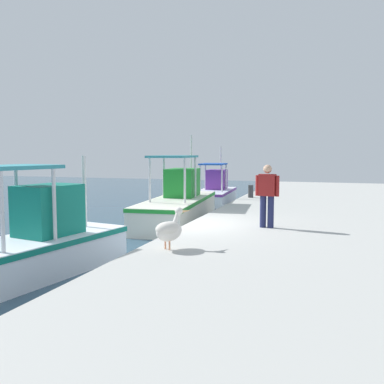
{
  "coord_description": "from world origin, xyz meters",
  "views": [
    {
      "loc": [
        -10.6,
        -3.62,
        2.7
      ],
      "look_at": [
        4.68,
        1.41,
        1.2
      ],
      "focal_mm": 38.79,
      "sensor_mm": 36.0,
      "label": 1
    }
  ],
  "objects_px": {
    "fishing_boat_third": "(178,204)",
    "fisherman_standing": "(267,193)",
    "fishing_boat_second": "(32,246)",
    "mooring_bollard_nearest": "(251,191)",
    "fishing_boat_fourth": "(215,192)",
    "pelican": "(169,229)",
    "mooring_bollard_second": "(259,189)"
  },
  "relations": [
    {
      "from": "fishing_boat_fourth",
      "to": "pelican",
      "type": "xyz_separation_m",
      "value": [
        -14.27,
        -2.89,
        0.6
      ]
    },
    {
      "from": "fishing_boat_third",
      "to": "pelican",
      "type": "bearing_deg",
      "value": -161.19
    },
    {
      "from": "fishing_boat_fourth",
      "to": "mooring_bollard_second",
      "type": "bearing_deg",
      "value": -123.13
    },
    {
      "from": "mooring_bollard_nearest",
      "to": "mooring_bollard_second",
      "type": "height_order",
      "value": "mooring_bollard_nearest"
    },
    {
      "from": "fishing_boat_fourth",
      "to": "mooring_bollard_nearest",
      "type": "height_order",
      "value": "fishing_boat_fourth"
    },
    {
      "from": "fishing_boat_second",
      "to": "fishing_boat_fourth",
      "type": "distance_m",
      "value": 14.42
    },
    {
      "from": "fishing_boat_third",
      "to": "fisherman_standing",
      "type": "bearing_deg",
      "value": -137.76
    },
    {
      "from": "mooring_bollard_second",
      "to": "fishing_boat_second",
      "type": "bearing_deg",
      "value": 166.69
    },
    {
      "from": "pelican",
      "to": "fisherman_standing",
      "type": "xyz_separation_m",
      "value": [
        3.05,
        -1.5,
        0.49
      ]
    },
    {
      "from": "fishing_boat_fourth",
      "to": "mooring_bollard_second",
      "type": "xyz_separation_m",
      "value": [
        -1.76,
        -2.69,
        0.38
      ]
    },
    {
      "from": "fisherman_standing",
      "to": "fishing_boat_third",
      "type": "bearing_deg",
      "value": 42.24
    },
    {
      "from": "fishing_boat_second",
      "to": "fisherman_standing",
      "type": "height_order",
      "value": "fishing_boat_second"
    },
    {
      "from": "mooring_bollard_second",
      "to": "pelican",
      "type": "bearing_deg",
      "value": -179.11
    },
    {
      "from": "fishing_boat_fourth",
      "to": "mooring_bollard_nearest",
      "type": "distance_m",
      "value": 4.91
    },
    {
      "from": "fishing_boat_fourth",
      "to": "pelican",
      "type": "relative_size",
      "value": 5.07
    },
    {
      "from": "fisherman_standing",
      "to": "pelican",
      "type": "bearing_deg",
      "value": 153.8
    },
    {
      "from": "pelican",
      "to": "mooring_bollard_second",
      "type": "relative_size",
      "value": 2.68
    },
    {
      "from": "fishing_boat_fourth",
      "to": "fisherman_standing",
      "type": "bearing_deg",
      "value": -158.61
    },
    {
      "from": "fishing_boat_third",
      "to": "pelican",
      "type": "distance_m",
      "value": 7.98
    },
    {
      "from": "fishing_boat_second",
      "to": "pelican",
      "type": "distance_m",
      "value": 3.24
    },
    {
      "from": "fishing_boat_second",
      "to": "mooring_bollard_nearest",
      "type": "distance_m",
      "value": 10.76
    },
    {
      "from": "fishing_boat_second",
      "to": "fishing_boat_third",
      "type": "height_order",
      "value": "fishing_boat_third"
    },
    {
      "from": "mooring_bollard_second",
      "to": "fishing_boat_third",
      "type": "bearing_deg",
      "value": 154.47
    },
    {
      "from": "mooring_bollard_nearest",
      "to": "fisherman_standing",
      "type": "bearing_deg",
      "value": -166.6
    },
    {
      "from": "fishing_boat_second",
      "to": "pelican",
      "type": "height_order",
      "value": "fishing_boat_second"
    },
    {
      "from": "pelican",
      "to": "mooring_bollard_nearest",
      "type": "relative_size",
      "value": 1.76
    },
    {
      "from": "fishing_boat_fourth",
      "to": "mooring_bollard_second",
      "type": "height_order",
      "value": "fishing_boat_fourth"
    },
    {
      "from": "fishing_boat_second",
      "to": "mooring_bollard_second",
      "type": "relative_size",
      "value": 14.18
    },
    {
      "from": "pelican",
      "to": "fisherman_standing",
      "type": "relative_size",
      "value": 0.59
    },
    {
      "from": "fishing_boat_fourth",
      "to": "mooring_bollard_second",
      "type": "relative_size",
      "value": 13.58
    },
    {
      "from": "mooring_bollard_second",
      "to": "mooring_bollard_nearest",
      "type": "bearing_deg",
      "value": 180.0
    },
    {
      "from": "fishing_boat_fourth",
      "to": "fisherman_standing",
      "type": "distance_m",
      "value": 12.09
    }
  ]
}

